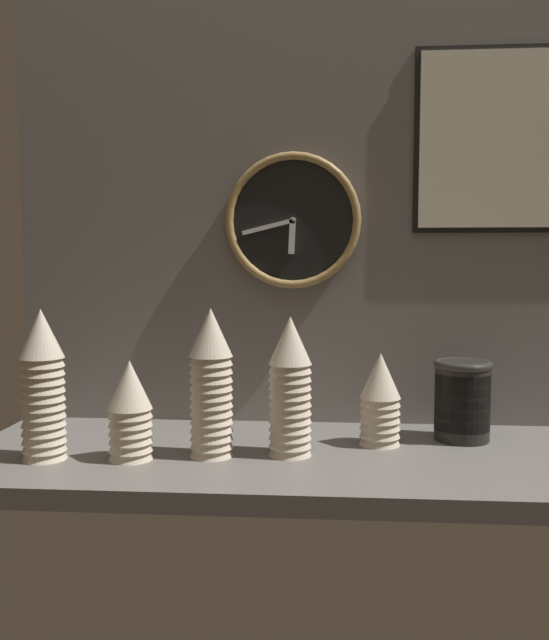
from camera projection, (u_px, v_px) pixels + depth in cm
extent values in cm
cube|color=slate|center=(345.00, 460.00, 142.08)|extent=(160.00, 56.00, 4.00)
cube|color=slate|center=(344.00, 208.00, 163.64)|extent=(160.00, 3.00, 105.00)
cone|color=beige|center=(290.00, 431.00, 138.66)|extent=(8.83, 8.83, 9.85)
cone|color=beige|center=(290.00, 423.00, 138.52)|extent=(8.83, 8.83, 9.85)
cone|color=beige|center=(290.00, 415.00, 138.37)|extent=(8.83, 8.83, 9.85)
cone|color=beige|center=(290.00, 407.00, 138.22)|extent=(8.83, 8.83, 9.85)
cone|color=beige|center=(290.00, 398.00, 138.07)|extent=(8.83, 8.83, 9.85)
cone|color=beige|center=(290.00, 390.00, 137.92)|extent=(8.83, 8.83, 9.85)
cone|color=beige|center=(290.00, 382.00, 137.77)|extent=(8.83, 8.83, 9.85)
cone|color=beige|center=(290.00, 374.00, 137.62)|extent=(8.83, 8.83, 9.85)
cone|color=beige|center=(290.00, 365.00, 137.47)|extent=(8.83, 8.83, 9.85)
cone|color=beige|center=(290.00, 357.00, 137.32)|extent=(8.83, 8.83, 9.85)
cone|color=beige|center=(290.00, 349.00, 137.17)|extent=(8.83, 8.83, 9.85)
cone|color=beige|center=(290.00, 340.00, 137.02)|extent=(8.83, 8.83, 9.85)
cone|color=beige|center=(212.00, 432.00, 137.93)|extent=(8.83, 8.83, 9.85)
cone|color=beige|center=(211.00, 424.00, 137.78)|extent=(8.83, 8.83, 9.85)
cone|color=beige|center=(211.00, 416.00, 137.63)|extent=(8.83, 8.83, 9.85)
cone|color=beige|center=(211.00, 407.00, 137.48)|extent=(8.83, 8.83, 9.85)
cone|color=beige|center=(211.00, 399.00, 137.33)|extent=(8.83, 8.83, 9.85)
cone|color=beige|center=(211.00, 391.00, 137.18)|extent=(8.83, 8.83, 9.85)
cone|color=beige|center=(211.00, 383.00, 137.03)|extent=(8.83, 8.83, 9.85)
cone|color=beige|center=(211.00, 374.00, 136.89)|extent=(8.83, 8.83, 9.85)
cone|color=beige|center=(211.00, 366.00, 136.74)|extent=(8.83, 8.83, 9.85)
cone|color=beige|center=(211.00, 358.00, 136.59)|extent=(8.83, 8.83, 9.85)
cone|color=beige|center=(211.00, 349.00, 136.44)|extent=(8.83, 8.83, 9.85)
cone|color=beige|center=(211.00, 341.00, 136.29)|extent=(8.83, 8.83, 9.85)
cone|color=beige|center=(211.00, 332.00, 136.14)|extent=(8.83, 8.83, 9.85)
cone|color=beige|center=(131.00, 435.00, 135.65)|extent=(8.83, 8.83, 9.85)
cone|color=beige|center=(131.00, 427.00, 135.50)|extent=(8.83, 8.83, 9.85)
cone|color=beige|center=(130.00, 418.00, 135.35)|extent=(8.83, 8.83, 9.85)
cone|color=beige|center=(130.00, 410.00, 135.20)|extent=(8.83, 8.83, 9.85)
cone|color=beige|center=(130.00, 402.00, 135.05)|extent=(8.83, 8.83, 9.85)
cone|color=beige|center=(130.00, 393.00, 134.90)|extent=(8.83, 8.83, 9.85)
cone|color=beige|center=(130.00, 385.00, 134.75)|extent=(8.83, 8.83, 9.85)
cone|color=beige|center=(380.00, 422.00, 146.51)|extent=(8.83, 8.83, 9.85)
cone|color=beige|center=(380.00, 414.00, 146.36)|extent=(8.83, 8.83, 9.85)
cone|color=beige|center=(380.00, 407.00, 146.21)|extent=(8.83, 8.83, 9.85)
cone|color=beige|center=(380.00, 399.00, 146.06)|extent=(8.83, 8.83, 9.85)
cone|color=beige|center=(380.00, 391.00, 145.91)|extent=(8.83, 8.83, 9.85)
cone|color=beige|center=(380.00, 383.00, 145.76)|extent=(8.83, 8.83, 9.85)
cone|color=beige|center=(380.00, 375.00, 145.61)|extent=(8.83, 8.83, 9.85)
cone|color=beige|center=(44.00, 435.00, 135.79)|extent=(8.83, 8.83, 9.85)
cone|color=beige|center=(44.00, 427.00, 135.64)|extent=(8.83, 8.83, 9.85)
cone|color=beige|center=(44.00, 418.00, 135.49)|extent=(8.83, 8.83, 9.85)
cone|color=beige|center=(43.00, 410.00, 135.35)|extent=(8.83, 8.83, 9.85)
cone|color=beige|center=(43.00, 401.00, 135.20)|extent=(8.83, 8.83, 9.85)
cone|color=beige|center=(43.00, 393.00, 135.05)|extent=(8.83, 8.83, 9.85)
cone|color=beige|center=(43.00, 384.00, 134.90)|extent=(8.83, 8.83, 9.85)
cone|color=beige|center=(42.00, 376.00, 134.75)|extent=(8.83, 8.83, 9.85)
cone|color=beige|center=(42.00, 368.00, 134.60)|extent=(8.83, 8.83, 9.85)
cone|color=beige|center=(42.00, 359.00, 134.45)|extent=(8.83, 8.83, 9.85)
cone|color=beige|center=(42.00, 351.00, 134.30)|extent=(8.83, 8.83, 9.85)
cone|color=beige|center=(41.00, 342.00, 134.15)|extent=(8.83, 8.83, 9.85)
cone|color=beige|center=(41.00, 333.00, 134.00)|extent=(8.83, 8.83, 9.85)
cylinder|color=black|center=(462.00, 429.00, 150.62)|extent=(12.09, 12.09, 4.97)
cylinder|color=black|center=(462.00, 418.00, 150.40)|extent=(12.09, 12.09, 4.97)
cylinder|color=black|center=(462.00, 406.00, 150.18)|extent=(12.09, 12.09, 4.97)
cylinder|color=black|center=(462.00, 395.00, 149.96)|extent=(12.09, 12.09, 4.97)
cylinder|color=black|center=(463.00, 384.00, 149.73)|extent=(12.09, 12.09, 4.97)
cylinder|color=black|center=(463.00, 372.00, 149.51)|extent=(12.09, 12.09, 4.97)
torus|color=#302D2A|center=(463.00, 365.00, 149.36)|extent=(12.91, 12.91, 1.79)
cylinder|color=black|center=(293.00, 221.00, 162.26)|extent=(31.85, 1.80, 31.85)
torus|color=#AD894C|center=(293.00, 221.00, 161.46)|extent=(32.56, 1.98, 32.56)
cube|color=white|center=(292.00, 237.00, 161.33)|extent=(1.80, 0.60, 8.02)
cube|color=white|center=(268.00, 227.00, 161.56)|extent=(12.30, 0.60, 3.97)
cylinder|color=white|center=(293.00, 220.00, 160.97)|extent=(1.59, 0.60, 1.59)
cube|color=black|center=(521.00, 139.00, 157.33)|extent=(49.00, 0.60, 43.04)
cube|color=#EFEACC|center=(521.00, 139.00, 156.91)|extent=(46.60, 1.20, 40.64)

